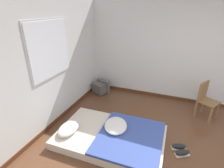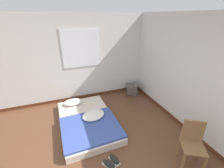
# 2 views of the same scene
# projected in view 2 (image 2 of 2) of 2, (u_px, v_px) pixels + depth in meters

# --- Properties ---
(wall_back) EXTENTS (7.23, 0.08, 2.60)m
(wall_back) POSITION_uv_depth(u_px,v_px,m) (67.00, 61.00, 4.40)
(wall_back) COLOR silver
(wall_back) RESTS_ON ground_plane
(wall_right) EXTENTS (0.08, 8.25, 2.60)m
(wall_right) POSITION_uv_depth(u_px,v_px,m) (224.00, 91.00, 2.66)
(wall_right) COLOR silver
(wall_right) RESTS_ON ground_plane
(mattress_bed) EXTENTS (1.33, 2.05, 0.31)m
(mattress_bed) POSITION_uv_depth(u_px,v_px,m) (87.00, 120.00, 3.76)
(mattress_bed) COLOR beige
(mattress_bed) RESTS_ON ground_plane
(crt_tv) EXTENTS (0.48, 0.52, 0.37)m
(crt_tv) POSITION_uv_depth(u_px,v_px,m) (132.00, 89.00, 5.21)
(crt_tv) COLOR #56514C
(crt_tv) RESTS_ON ground_plane
(wooden_chair) EXTENTS (0.53, 0.53, 0.86)m
(wooden_chair) POSITION_uv_depth(u_px,v_px,m) (193.00, 140.00, 2.66)
(wooden_chair) COLOR olive
(wooden_chair) RESTS_ON ground_plane
(sneaker_pair) EXTENTS (0.34, 0.35, 0.10)m
(sneaker_pair) POSITION_uv_depth(u_px,v_px,m) (112.00, 162.00, 2.77)
(sneaker_pair) COLOR silver
(sneaker_pair) RESTS_ON ground_plane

